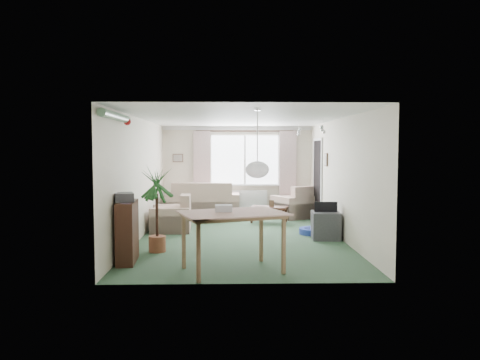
{
  "coord_description": "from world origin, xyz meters",
  "views": [
    {
      "loc": [
        -0.23,
        -9.36,
        1.79
      ],
      "look_at": [
        0.0,
        0.3,
        1.15
      ],
      "focal_mm": 35.0,
      "sensor_mm": 36.0,
      "label": 1
    }
  ],
  "objects_px": {
    "houseplant": "(157,210)",
    "pet_bed": "(314,231)",
    "armchair_corner": "(294,202)",
    "coffee_table": "(269,214)",
    "sofa": "(203,200)",
    "bookshelf": "(127,232)",
    "dining_table": "(233,242)",
    "tv_cube": "(326,225)",
    "armchair_left": "(171,213)"
  },
  "relations": [
    {
      "from": "sofa",
      "to": "coffee_table",
      "type": "distance_m",
      "value": 1.87
    },
    {
      "from": "coffee_table",
      "to": "sofa",
      "type": "bearing_deg",
      "value": 153.46
    },
    {
      "from": "armchair_corner",
      "to": "coffee_table",
      "type": "height_order",
      "value": "armchair_corner"
    },
    {
      "from": "armchair_corner",
      "to": "bookshelf",
      "type": "bearing_deg",
      "value": 27.42
    },
    {
      "from": "coffee_table",
      "to": "houseplant",
      "type": "bearing_deg",
      "value": -124.94
    },
    {
      "from": "dining_table",
      "to": "pet_bed",
      "type": "bearing_deg",
      "value": 59.63
    },
    {
      "from": "sofa",
      "to": "armchair_corner",
      "type": "height_order",
      "value": "sofa"
    },
    {
      "from": "armchair_corner",
      "to": "houseplant",
      "type": "bearing_deg",
      "value": 25.9
    },
    {
      "from": "houseplant",
      "to": "bookshelf",
      "type": "bearing_deg",
      "value": -115.77
    },
    {
      "from": "bookshelf",
      "to": "pet_bed",
      "type": "xyz_separation_m",
      "value": [
        3.4,
        2.37,
        -0.42
      ]
    },
    {
      "from": "coffee_table",
      "to": "dining_table",
      "type": "height_order",
      "value": "dining_table"
    },
    {
      "from": "armchair_corner",
      "to": "coffee_table",
      "type": "relative_size",
      "value": 1.07
    },
    {
      "from": "coffee_table",
      "to": "pet_bed",
      "type": "xyz_separation_m",
      "value": [
        0.82,
        -1.56,
        -0.14
      ]
    },
    {
      "from": "houseplant",
      "to": "pet_bed",
      "type": "xyz_separation_m",
      "value": [
        3.04,
        1.63,
        -0.68
      ]
    },
    {
      "from": "sofa",
      "to": "bookshelf",
      "type": "xyz_separation_m",
      "value": [
        -0.93,
        -4.75,
        0.01
      ]
    },
    {
      "from": "sofa",
      "to": "tv_cube",
      "type": "relative_size",
      "value": 3.16
    },
    {
      "from": "bookshelf",
      "to": "dining_table",
      "type": "bearing_deg",
      "value": -23.87
    },
    {
      "from": "armchair_corner",
      "to": "armchair_left",
      "type": "bearing_deg",
      "value": 5.34
    },
    {
      "from": "sofa",
      "to": "dining_table",
      "type": "xyz_separation_m",
      "value": [
        0.73,
        -5.35,
        -0.04
      ]
    },
    {
      "from": "armchair_left",
      "to": "bookshelf",
      "type": "bearing_deg",
      "value": -9.18
    },
    {
      "from": "dining_table",
      "to": "tv_cube",
      "type": "bearing_deg",
      "value": 52.39
    },
    {
      "from": "sofa",
      "to": "coffee_table",
      "type": "relative_size",
      "value": 2.15
    },
    {
      "from": "bookshelf",
      "to": "dining_table",
      "type": "distance_m",
      "value": 1.77
    },
    {
      "from": "armchair_corner",
      "to": "coffee_table",
      "type": "xyz_separation_m",
      "value": [
        -0.73,
        -0.8,
        -0.22
      ]
    },
    {
      "from": "sofa",
      "to": "bookshelf",
      "type": "relative_size",
      "value": 1.94
    },
    {
      "from": "dining_table",
      "to": "tv_cube",
      "type": "height_order",
      "value": "dining_table"
    },
    {
      "from": "pet_bed",
      "to": "bookshelf",
      "type": "bearing_deg",
      "value": -145.14
    },
    {
      "from": "armchair_corner",
      "to": "bookshelf",
      "type": "xyz_separation_m",
      "value": [
        -3.32,
        -4.73,
        0.06
      ]
    },
    {
      "from": "houseplant",
      "to": "tv_cube",
      "type": "distance_m",
      "value": 3.4
    },
    {
      "from": "armchair_left",
      "to": "dining_table",
      "type": "distance_m",
      "value": 3.65
    },
    {
      "from": "armchair_corner",
      "to": "pet_bed",
      "type": "xyz_separation_m",
      "value": [
        0.09,
        -2.36,
        -0.36
      ]
    },
    {
      "from": "houseplant",
      "to": "pet_bed",
      "type": "height_order",
      "value": "houseplant"
    },
    {
      "from": "armchair_left",
      "to": "pet_bed",
      "type": "relative_size",
      "value": 1.45
    },
    {
      "from": "dining_table",
      "to": "pet_bed",
      "type": "height_order",
      "value": "dining_table"
    },
    {
      "from": "sofa",
      "to": "bookshelf",
      "type": "bearing_deg",
      "value": 79.24
    },
    {
      "from": "armchair_left",
      "to": "tv_cube",
      "type": "xyz_separation_m",
      "value": [
        3.2,
        -0.96,
        -0.13
      ]
    },
    {
      "from": "coffee_table",
      "to": "bookshelf",
      "type": "height_order",
      "value": "bookshelf"
    },
    {
      "from": "armchair_left",
      "to": "dining_table",
      "type": "height_order",
      "value": "dining_table"
    },
    {
      "from": "tv_cube",
      "to": "dining_table",
      "type": "bearing_deg",
      "value": -123.02
    },
    {
      "from": "sofa",
      "to": "pet_bed",
      "type": "distance_m",
      "value": 3.45
    },
    {
      "from": "sofa",
      "to": "pet_bed",
      "type": "height_order",
      "value": "sofa"
    },
    {
      "from": "armchair_corner",
      "to": "bookshelf",
      "type": "relative_size",
      "value": 0.97
    },
    {
      "from": "coffee_table",
      "to": "dining_table",
      "type": "xyz_separation_m",
      "value": [
        -0.92,
        -4.53,
        0.23
      ]
    },
    {
      "from": "armchair_corner",
      "to": "coffee_table",
      "type": "distance_m",
      "value": 1.11
    },
    {
      "from": "pet_bed",
      "to": "dining_table",
      "type": "bearing_deg",
      "value": -120.37
    },
    {
      "from": "sofa",
      "to": "bookshelf",
      "type": "distance_m",
      "value": 4.84
    },
    {
      "from": "pet_bed",
      "to": "tv_cube",
      "type": "bearing_deg",
      "value": -75.14
    },
    {
      "from": "bookshelf",
      "to": "pet_bed",
      "type": "relative_size",
      "value": 1.58
    },
    {
      "from": "bookshelf",
      "to": "tv_cube",
      "type": "relative_size",
      "value": 1.63
    },
    {
      "from": "houseplant",
      "to": "dining_table",
      "type": "height_order",
      "value": "houseplant"
    }
  ]
}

